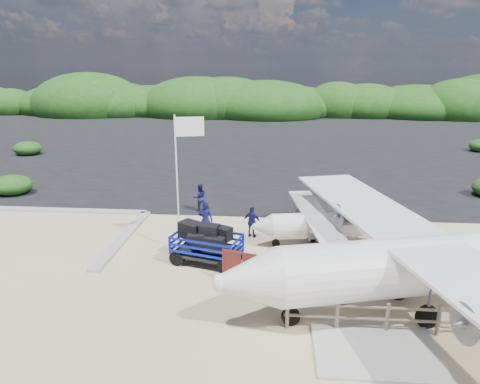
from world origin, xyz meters
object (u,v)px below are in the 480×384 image
object	(u,v)px
baggage_cart	(207,263)
crew_c	(252,222)
flagpole	(180,251)
aircraft_small	(186,139)
crew_a	(206,220)
signboard	(242,285)
aircraft_large	(438,150)
crew_b	(200,197)

from	to	relation	value
baggage_cart	crew_c	xyz separation A→B (m)	(1.68, 2.98, 0.76)
flagpole	crew_c	xyz separation A→B (m)	(3.07, 1.83, 0.76)
flagpole	aircraft_small	world-z (taller)	flagpole
crew_a	signboard	bearing A→B (deg)	119.13
crew_c	aircraft_small	size ratio (longest dim) A/B	0.25
signboard	flagpole	bearing A→B (deg)	153.35
aircraft_large	baggage_cart	bearing A→B (deg)	40.30
baggage_cart	crew_b	xyz separation A→B (m)	(-1.45, 6.52, 0.79)
flagpole	crew_a	world-z (taller)	flagpole
baggage_cart	crew_b	distance (m)	6.73
crew_b	crew_c	distance (m)	4.73
baggage_cart	aircraft_large	size ratio (longest dim) A/B	0.18
crew_a	crew_c	world-z (taller)	crew_a
signboard	baggage_cart	bearing A→B (deg)	150.08
aircraft_small	signboard	bearing A→B (deg)	96.80
baggage_cart	signboard	xyz separation A→B (m)	(1.57, -1.68, 0.00)
crew_b	aircraft_small	xyz separation A→B (m)	(-5.86, 24.28, -0.79)
crew_a	crew_b	xyz separation A→B (m)	(-0.99, 4.02, -0.16)
baggage_cart	flagpole	xyz separation A→B (m)	(-1.39, 1.15, 0.00)
crew_b	aircraft_large	distance (m)	27.80
baggage_cart	flagpole	distance (m)	1.80
aircraft_large	flagpole	bearing A→B (deg)	37.06
crew_a	aircraft_large	xyz separation A→B (m)	(18.68, 23.65, -0.95)
baggage_cart	crew_b	size ratio (longest dim) A/B	1.88
aircraft_large	aircraft_small	world-z (taller)	aircraft_large
crew_a	aircraft_small	xyz separation A→B (m)	(-6.85, 28.30, -0.95)
crew_b	aircraft_large	size ratio (longest dim) A/B	0.09
flagpole	crew_a	xyz separation A→B (m)	(0.93, 1.36, 0.95)
flagpole	crew_c	distance (m)	3.65
signboard	crew_a	size ratio (longest dim) A/B	0.87
crew_a	aircraft_small	world-z (taller)	crew_a
signboard	aircraft_small	bearing A→B (deg)	122.36
flagpole	aircraft_large	distance (m)	31.78
flagpole	signboard	xyz separation A→B (m)	(2.95, -2.83, 0.00)
aircraft_large	aircraft_small	bearing A→B (deg)	-25.16
crew_a	crew_c	distance (m)	2.19
crew_c	aircraft_small	xyz separation A→B (m)	(-8.98, 27.83, -0.76)
crew_a	aircraft_large	world-z (taller)	aircraft_large
flagpole	crew_b	world-z (taller)	flagpole
crew_a	crew_b	world-z (taller)	crew_a
baggage_cart	aircraft_large	xyz separation A→B (m)	(18.23, 26.15, 0.00)
flagpole	aircraft_small	distance (m)	30.25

